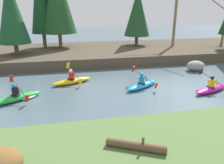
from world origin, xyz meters
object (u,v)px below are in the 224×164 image
at_px(kayaker_trailing, 72,80).
at_px(driftwood_log, 136,146).
at_px(kayaker_middle, 142,84).
at_px(kayaker_far_back, 19,97).
at_px(kayaker_lead, 211,88).
at_px(boulder_midstream, 196,66).

height_order(kayaker_trailing, driftwood_log, driftwood_log).
xyz_separation_m(kayaker_middle, kayaker_trailing, (-4.29, 1.71, 0.00)).
bearing_deg(kayaker_middle, kayaker_far_back, 153.20).
height_order(kayaker_lead, boulder_midstream, kayaker_lead).
xyz_separation_m(kayaker_middle, kayaker_far_back, (-7.24, -0.49, -0.02)).
bearing_deg(boulder_midstream, kayaker_lead, -110.07).
bearing_deg(boulder_midstream, kayaker_trailing, -173.08).
bearing_deg(kayaker_far_back, driftwood_log, -86.62).
distance_m(boulder_midstream, driftwood_log, 12.78).
height_order(kayaker_lead, kayaker_trailing, same).
distance_m(kayaker_middle, kayaker_trailing, 4.62).
bearing_deg(kayaker_trailing, driftwood_log, -101.63).
xyz_separation_m(kayaker_trailing, driftwood_log, (1.64, -8.71, 0.71)).
bearing_deg(kayaker_middle, kayaker_lead, -51.77).
distance_m(kayaker_lead, kayaker_middle, 4.10).
relative_size(kayaker_far_back, driftwood_log, 1.51).
relative_size(kayaker_middle, kayaker_far_back, 1.01).
distance_m(kayaker_lead, driftwood_log, 8.54).
bearing_deg(kayaker_far_back, kayaker_middle, -27.94).
relative_size(kayaker_trailing, driftwood_log, 1.58).
relative_size(kayaker_lead, kayaker_far_back, 1.05).
height_order(kayaker_lead, driftwood_log, driftwood_log).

